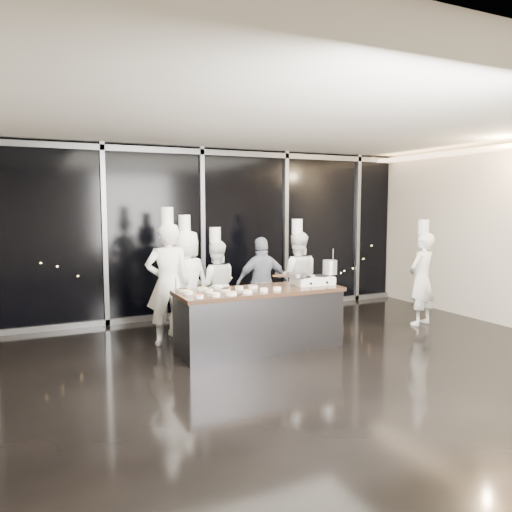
# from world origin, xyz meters

# --- Properties ---
(ground) EXTENTS (9.00, 9.00, 0.00)m
(ground) POSITION_xyz_m (0.00, 0.00, 0.00)
(ground) COLOR black
(ground) RESTS_ON ground
(room_shell) EXTENTS (9.02, 7.02, 3.21)m
(room_shell) POSITION_xyz_m (0.18, 0.00, 2.25)
(room_shell) COLOR beige
(room_shell) RESTS_ON ground
(window_wall) EXTENTS (8.90, 0.11, 3.20)m
(window_wall) POSITION_xyz_m (0.00, 3.43, 1.60)
(window_wall) COLOR black
(window_wall) RESTS_ON ground
(demo_counter) EXTENTS (2.46, 0.86, 0.90)m
(demo_counter) POSITION_xyz_m (0.00, 0.90, 0.45)
(demo_counter) COLOR #37373C
(demo_counter) RESTS_ON ground
(stove) EXTENTS (0.62, 0.41, 0.14)m
(stove) POSITION_xyz_m (0.92, 0.92, 0.96)
(stove) COLOR silver
(stove) RESTS_ON demo_counter
(frying_pan) EXTENTS (0.56, 0.33, 0.05)m
(frying_pan) POSITION_xyz_m (0.62, 0.93, 1.07)
(frying_pan) COLOR slate
(frying_pan) RESTS_ON stove
(stock_pot) EXTENTS (0.23, 0.23, 0.22)m
(stock_pot) POSITION_xyz_m (1.23, 0.92, 1.15)
(stock_pot) COLOR #B3B2B5
(stock_pot) RESTS_ON stove
(prep_bowls) EXTENTS (1.41, 0.72, 0.05)m
(prep_bowls) POSITION_xyz_m (-0.59, 0.89, 0.93)
(prep_bowls) COLOR white
(prep_bowls) RESTS_ON demo_counter
(squeeze_bottle) EXTENTS (0.06, 0.06, 0.24)m
(squeeze_bottle) POSITION_xyz_m (-1.14, 1.24, 1.01)
(squeeze_bottle) COLOR white
(squeeze_bottle) RESTS_ON demo_counter
(chef_far_left) EXTENTS (0.74, 0.55, 2.09)m
(chef_far_left) POSITION_xyz_m (-1.14, 1.73, 0.95)
(chef_far_left) COLOR white
(chef_far_left) RESTS_ON ground
(chef_left) EXTENTS (0.94, 0.71, 1.96)m
(chef_left) POSITION_xyz_m (-0.76, 2.10, 0.88)
(chef_left) COLOR white
(chef_left) RESTS_ON ground
(chef_center) EXTENTS (0.86, 0.74, 1.75)m
(chef_center) POSITION_xyz_m (-0.17, 2.28, 0.77)
(chef_center) COLOR white
(chef_center) RESTS_ON ground
(guest) EXTENTS (0.97, 0.50, 1.58)m
(guest) POSITION_xyz_m (0.56, 1.95, 0.79)
(guest) COLOR #131A34
(guest) RESTS_ON ground
(chef_right) EXTENTS (0.98, 0.90, 1.87)m
(chef_right) POSITION_xyz_m (1.31, 2.08, 0.83)
(chef_right) COLOR white
(chef_right) RESTS_ON ground
(chef_side) EXTENTS (0.68, 0.54, 1.87)m
(chef_side) POSITION_xyz_m (3.24, 1.03, 0.84)
(chef_side) COLOR white
(chef_side) RESTS_ON ground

